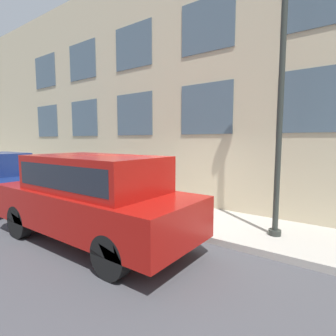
% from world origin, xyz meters
% --- Properties ---
extents(ground_plane, '(80.00, 80.00, 0.00)m').
position_xyz_m(ground_plane, '(0.00, 0.00, 0.00)').
color(ground_plane, '#47474C').
extents(sidewalk, '(2.23, 60.00, 0.14)m').
position_xyz_m(sidewalk, '(1.12, 0.00, 0.07)').
color(sidewalk, '#B2ADA3').
rests_on(sidewalk, ground_plane).
extents(building_facade, '(0.33, 40.00, 8.14)m').
position_xyz_m(building_facade, '(2.38, -0.00, 4.08)').
color(building_facade, '#C6B793').
rests_on(building_facade, ground_plane).
extents(fire_hydrant, '(0.29, 0.42, 0.77)m').
position_xyz_m(fire_hydrant, '(0.50, 0.12, 0.53)').
color(fire_hydrant, gray).
rests_on(fire_hydrant, sidewalk).
extents(person, '(0.32, 0.21, 1.34)m').
position_xyz_m(person, '(1.01, 0.55, 0.95)').
color(person, '#232328').
rests_on(person, sidewalk).
extents(parked_truck_red_near, '(1.87, 4.87, 1.88)m').
position_xyz_m(parked_truck_red_near, '(-1.39, 0.77, 1.07)').
color(parked_truck_red_near, black).
rests_on(parked_truck_red_near, ground_plane).
extents(street_lamp, '(0.36, 0.36, 6.64)m').
position_xyz_m(street_lamp, '(0.96, -2.40, 4.18)').
color(street_lamp, '#2D332D').
rests_on(street_lamp, sidewalk).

